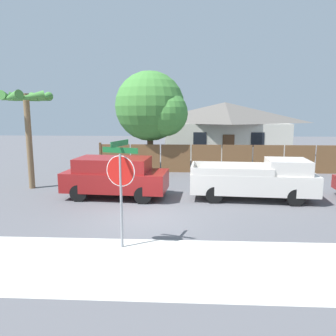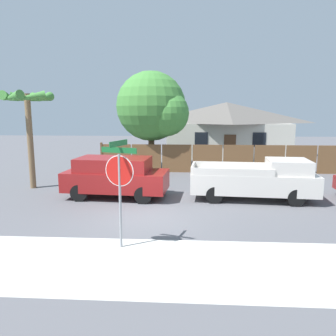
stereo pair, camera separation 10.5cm
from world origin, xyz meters
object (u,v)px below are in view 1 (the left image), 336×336
(orange_pickup, at_px, (257,180))
(stop_sign, at_px, (121,176))
(house, at_px, (224,128))
(oak_tree, at_px, (153,108))
(palm_tree, at_px, (27,106))
(red_suv, at_px, (115,176))

(orange_pickup, height_order, stop_sign, stop_sign)
(house, height_order, oak_tree, oak_tree)
(house, xyz_separation_m, orange_pickup, (-0.24, -14.25, -1.48))
(palm_tree, xyz_separation_m, orange_pickup, (10.58, -1.55, -3.13))
(oak_tree, relative_size, stop_sign, 2.13)
(red_suv, bearing_deg, stop_sign, -71.75)
(house, relative_size, stop_sign, 3.55)
(house, xyz_separation_m, stop_sign, (-5.03, -19.56, -0.33))
(orange_pickup, xyz_separation_m, stop_sign, (-4.79, -5.30, 1.15))
(palm_tree, bearing_deg, orange_pickup, -8.32)
(oak_tree, distance_m, orange_pickup, 9.51)
(oak_tree, distance_m, palm_tree, 7.97)
(red_suv, bearing_deg, house, 70.49)
(oak_tree, bearing_deg, red_suv, -97.36)
(palm_tree, relative_size, stop_sign, 1.58)
(orange_pickup, bearing_deg, oak_tree, 129.35)
(oak_tree, distance_m, red_suv, 8.01)
(oak_tree, height_order, orange_pickup, oak_tree)
(orange_pickup, distance_m, stop_sign, 7.24)
(orange_pickup, bearing_deg, palm_tree, 176.16)
(red_suv, bearing_deg, orange_pickup, 4.31)
(stop_sign, bearing_deg, oak_tree, 108.65)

